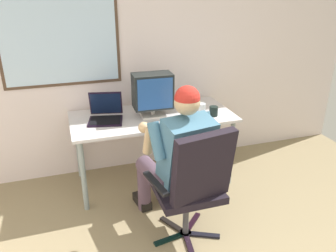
# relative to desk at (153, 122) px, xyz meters

# --- Properties ---
(wall_rear) EXTENTS (5.30, 0.08, 2.56)m
(wall_rear) POSITION_rel_desk_xyz_m (-0.15, 0.43, 0.63)
(wall_rear) COLOR silver
(wall_rear) RESTS_ON ground
(desk) EXTENTS (1.59, 0.74, 0.73)m
(desk) POSITION_rel_desk_xyz_m (0.00, 0.00, 0.00)
(desk) COLOR gray
(desk) RESTS_ON ground
(office_chair) EXTENTS (0.64, 0.59, 1.02)m
(office_chair) POSITION_rel_desk_xyz_m (0.04, -1.02, -0.08)
(office_chair) COLOR black
(office_chair) RESTS_ON ground
(person_seated) EXTENTS (0.58, 0.85, 1.28)m
(person_seated) POSITION_rel_desk_xyz_m (-0.00, -0.75, 0.01)
(person_seated) COLOR #53404F
(person_seated) RESTS_ON ground
(crt_monitor) EXTENTS (0.38, 0.23, 0.42)m
(crt_monitor) POSITION_rel_desk_xyz_m (0.00, -0.01, 0.32)
(crt_monitor) COLOR beige
(crt_monitor) RESTS_ON desk
(laptop) EXTENTS (0.37, 0.37, 0.25)m
(laptop) POSITION_rel_desk_xyz_m (-0.45, 0.04, 0.14)
(laptop) COLOR black
(laptop) RESTS_ON desk
(wine_glass) EXTENTS (0.08, 0.08, 0.14)m
(wine_glass) POSITION_rel_desk_xyz_m (0.43, -0.20, 0.18)
(wine_glass) COLOR silver
(wine_glass) RESTS_ON desk
(desk_speaker) EXTENTS (0.07, 0.09, 0.17)m
(desk_speaker) POSITION_rel_desk_xyz_m (0.48, 0.12, 0.16)
(desk_speaker) COLOR black
(desk_speaker) RESTS_ON desk
(coffee_mug) EXTENTS (0.08, 0.08, 0.10)m
(coffee_mug) POSITION_rel_desk_xyz_m (0.57, -0.19, 0.12)
(coffee_mug) COLOR black
(coffee_mug) RESTS_ON desk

